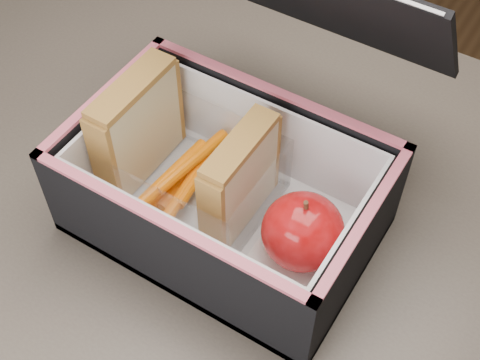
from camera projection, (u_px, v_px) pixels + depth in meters
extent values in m
cube|color=brown|center=(232.00, 267.00, 0.65)|extent=(1.20, 0.80, 0.03)
cube|color=#382D26|center=(92.00, 110.00, 1.31)|extent=(0.05, 0.05, 0.72)
cube|color=tan|center=(131.00, 126.00, 0.65)|extent=(0.01, 0.10, 0.11)
cube|color=#BB5E71|center=(139.00, 132.00, 0.65)|extent=(0.01, 0.10, 0.10)
cube|color=tan|center=(145.00, 133.00, 0.64)|extent=(0.01, 0.10, 0.11)
cube|color=brown|center=(131.00, 87.00, 0.60)|extent=(0.03, 0.10, 0.01)
cube|color=tan|center=(233.00, 178.00, 0.61)|extent=(0.01, 0.09, 0.10)
cube|color=#BB5E71|center=(240.00, 184.00, 0.61)|extent=(0.01, 0.09, 0.09)
cube|color=tan|center=(247.00, 185.00, 0.61)|extent=(0.01, 0.09, 0.10)
cube|color=brown|center=(240.00, 144.00, 0.57)|extent=(0.03, 0.09, 0.01)
cylinder|color=#DB5703|center=(190.00, 176.00, 0.67)|extent=(0.01, 0.10, 0.01)
cylinder|color=#DB5703|center=(201.00, 170.00, 0.66)|extent=(0.02, 0.10, 0.01)
cylinder|color=#DB5703|center=(172.00, 173.00, 0.64)|extent=(0.02, 0.10, 0.01)
cylinder|color=#DB5703|center=(159.00, 199.00, 0.65)|extent=(0.02, 0.10, 0.01)
cylinder|color=#DB5703|center=(187.00, 186.00, 0.65)|extent=(0.02, 0.10, 0.01)
cylinder|color=#DB5703|center=(192.00, 161.00, 0.65)|extent=(0.03, 0.10, 0.01)
cube|color=white|center=(295.00, 253.00, 0.62)|extent=(0.07, 0.08, 0.01)
ellipsoid|color=#940100|center=(303.00, 232.00, 0.59)|extent=(0.07, 0.07, 0.07)
cylinder|color=#4D2E1B|center=(306.00, 206.00, 0.56)|extent=(0.00, 0.01, 0.01)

